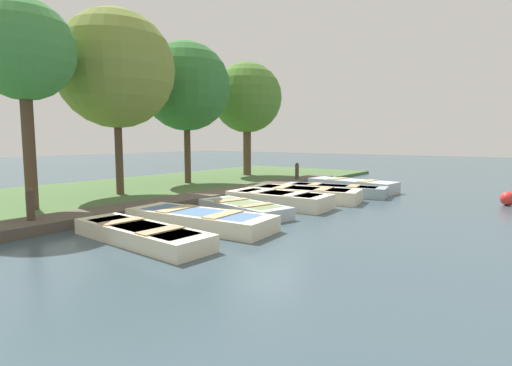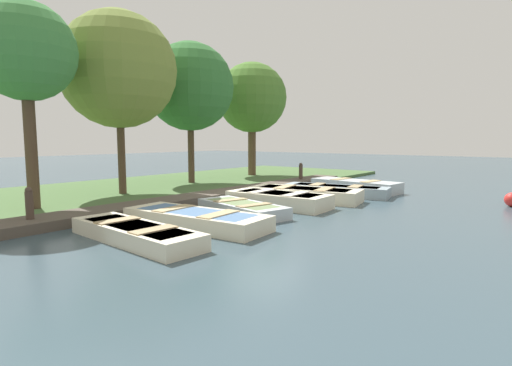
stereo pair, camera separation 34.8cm
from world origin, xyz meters
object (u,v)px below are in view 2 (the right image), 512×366
at_px(rowboat_3, 278,199).
at_px(rowboat_6, 355,185).
at_px(rowboat_0, 135,233).
at_px(park_tree_center, 190,87).
at_px(park_tree_left, 118,70).
at_px(rowboat_4, 304,194).
at_px(park_tree_far_left, 25,53).
at_px(rowboat_5, 336,190).
at_px(mooring_post_near, 30,208).
at_px(rowboat_1, 196,219).
at_px(buoy, 512,200).
at_px(mooring_post_far, 301,173).
at_px(rowboat_2, 242,208).
at_px(park_tree_right, 252,98).

bearing_deg(rowboat_3, rowboat_6, 84.17).
xyz_separation_m(rowboat_0, park_tree_center, (-5.96, 6.97, 3.92)).
xyz_separation_m(rowboat_0, park_tree_left, (-5.27, 3.22, 4.03)).
xyz_separation_m(rowboat_4, park_tree_far_left, (-4.42, -6.36, 3.93)).
xyz_separation_m(park_tree_left, park_tree_center, (-0.69, 3.75, -0.11)).
height_order(rowboat_5, park_tree_far_left, park_tree_far_left).
xyz_separation_m(rowboat_0, park_tree_far_left, (-4.54, 0.08, 3.97)).
relative_size(mooring_post_near, park_tree_center, 0.16).
relative_size(park_tree_far_left, park_tree_center, 0.92).
bearing_deg(rowboat_1, buoy, 50.15).
height_order(rowboat_0, park_tree_far_left, park_tree_far_left).
bearing_deg(rowboat_0, rowboat_6, 92.04).
relative_size(rowboat_5, mooring_post_far, 3.93).
bearing_deg(park_tree_left, rowboat_2, 1.65).
bearing_deg(park_tree_center, rowboat_3, -19.10).
bearing_deg(park_tree_left, rowboat_3, 18.30).
bearing_deg(rowboat_1, rowboat_4, 86.41).
height_order(rowboat_1, park_tree_center, park_tree_center).
height_order(rowboat_6, mooring_post_near, mooring_post_near).
relative_size(rowboat_3, park_tree_far_left, 0.56).
bearing_deg(park_tree_left, buoy, 29.38).
relative_size(park_tree_left, park_tree_center, 1.03).
height_order(mooring_post_near, buoy, mooring_post_near).
distance_m(rowboat_4, mooring_post_near, 7.68).
relative_size(rowboat_2, rowboat_3, 0.95).
xyz_separation_m(rowboat_0, mooring_post_near, (-2.67, -0.80, 0.31)).
distance_m(rowboat_3, mooring_post_near, 6.30).
bearing_deg(park_tree_far_left, mooring_post_near, -25.20).
height_order(rowboat_1, rowboat_2, rowboat_1).
bearing_deg(rowboat_3, mooring_post_far, 113.11).
xyz_separation_m(rowboat_2, rowboat_3, (0.07, 1.57, 0.06)).
height_order(rowboat_3, park_tree_center, park_tree_center).
bearing_deg(rowboat_3, rowboat_2, -94.92).
distance_m(rowboat_5, park_tree_far_left, 10.08).
distance_m(rowboat_3, rowboat_6, 4.68).
bearing_deg(mooring_post_far, rowboat_1, -73.13).
bearing_deg(park_tree_far_left, rowboat_4, 55.23).
bearing_deg(rowboat_2, mooring_post_far, 123.47).
xyz_separation_m(mooring_post_far, park_tree_center, (-3.29, -3.37, 3.61)).
xyz_separation_m(mooring_post_near, park_tree_left, (-2.60, 4.02, 3.72)).
bearing_deg(mooring_post_near, rowboat_0, 16.66).
distance_m(rowboat_0, park_tree_far_left, 6.03).
bearing_deg(park_tree_far_left, mooring_post_far, 79.67).
distance_m(rowboat_1, rowboat_3, 3.33).
bearing_deg(park_tree_center, park_tree_far_left, -78.38).
xyz_separation_m(rowboat_1, mooring_post_near, (-2.65, -2.41, 0.29)).
distance_m(rowboat_6, park_tree_right, 7.63).
bearing_deg(rowboat_5, rowboat_3, -105.05).
bearing_deg(rowboat_2, buoy, 60.46).
relative_size(rowboat_0, park_tree_far_left, 0.62).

